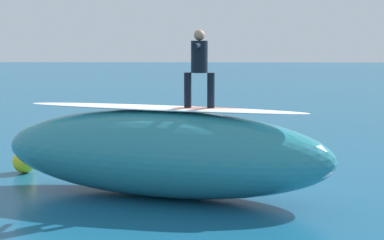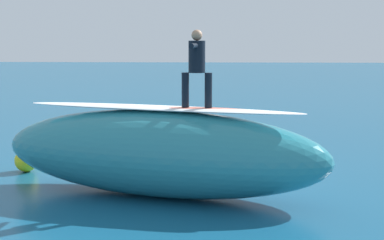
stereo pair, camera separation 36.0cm
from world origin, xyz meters
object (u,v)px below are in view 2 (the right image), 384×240
object	(u,v)px
buoy_marker	(26,160)
surfboard_paddling	(188,159)
surfboard_riding	(197,110)
surfer_paddling	(192,151)
surfer_riding	(197,63)

from	to	relation	value
buoy_marker	surfboard_paddling	bearing A→B (deg)	-159.35
surfboard_riding	surfboard_paddling	distance (m)	4.14
surfboard_paddling	surfer_paddling	distance (m)	0.23
surfboard_riding	surfer_paddling	size ratio (longest dim) A/B	1.53
surfboard_riding	surfboard_paddling	size ratio (longest dim) A/B	0.92
surfer_riding	buoy_marker	bearing A→B (deg)	-20.95
surfboard_riding	buoy_marker	xyz separation A→B (m)	(4.34, -2.20, -1.58)
surfboard_riding	buoy_marker	distance (m)	5.12
surfer_paddling	surfboard_paddling	bearing A→B (deg)	-0.00
surfer_riding	surfer_paddling	distance (m)	4.60
surfer_paddling	surfboard_riding	bearing A→B (deg)	44.92
buoy_marker	surfboard_riding	bearing A→B (deg)	153.11
surfer_riding	surfer_paddling	size ratio (longest dim) A/B	1.06
buoy_marker	surfer_riding	bearing A→B (deg)	153.11
surfer_riding	surfer_paddling	world-z (taller)	surfer_riding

